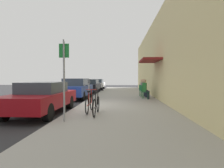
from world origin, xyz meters
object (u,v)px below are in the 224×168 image
(parked_car_0, at_px, (42,97))
(seated_patron_2, at_px, (143,87))
(cafe_chair_2, at_px, (142,90))
(cafe_chair_0, at_px, (144,91))
(parked_car_3, at_px, (97,84))
(parked_car_1, at_px, (76,88))
(cafe_chair_1, at_px, (143,90))
(bicycle_0, at_px, (96,105))
(street_sign, at_px, (64,74))
(parking_meter, at_px, (89,89))
(seated_patron_0, at_px, (145,88))
(seated_patron_1, at_px, (144,88))
(parked_car_2, at_px, (90,86))
(bicycle_1, at_px, (89,103))

(parked_car_0, xyz_separation_m, seated_patron_2, (4.86, 6.61, 0.12))
(cafe_chair_2, bearing_deg, cafe_chair_0, -89.97)
(seated_patron_2, bearing_deg, parked_car_3, 114.87)
(parked_car_1, relative_size, cafe_chair_2, 5.06)
(cafe_chair_1, relative_size, seated_patron_2, 0.67)
(bicycle_0, bearing_deg, cafe_chair_0, 66.26)
(parked_car_0, distance_m, street_sign, 2.55)
(parking_meter, relative_size, seated_patron_0, 1.02)
(parked_car_1, xyz_separation_m, cafe_chair_1, (4.81, 0.02, -0.12))
(seated_patron_0, xyz_separation_m, seated_patron_1, (-0.00, 0.94, 0.00))
(cafe_chair_0, relative_size, seated_patron_0, 0.67)
(parked_car_1, xyz_separation_m, street_sign, (1.50, -7.60, 0.89))
(parked_car_2, bearing_deg, cafe_chair_0, -55.62)
(parked_car_3, distance_m, seated_patron_1, 12.31)
(parking_meter, height_order, cafe_chair_2, parking_meter)
(bicycle_1, bearing_deg, cafe_chair_0, 61.06)
(bicycle_0, relative_size, cafe_chair_2, 1.97)
(bicycle_0, bearing_deg, parked_car_2, 100.65)
(cafe_chair_2, bearing_deg, seated_patron_1, -85.89)
(seated_patron_0, bearing_deg, cafe_chair_2, 91.91)
(parked_car_1, distance_m, cafe_chair_2, 4.88)
(parked_car_3, distance_m, bicycle_0, 17.94)
(parked_car_2, height_order, cafe_chair_2, parked_car_2)
(parked_car_0, distance_m, parked_car_1, 5.76)
(bicycle_1, bearing_deg, seated_patron_1, 64.50)
(cafe_chair_1, distance_m, seated_patron_2, 0.85)
(cafe_chair_0, xyz_separation_m, seated_patron_2, (0.06, 1.73, 0.19))
(cafe_chair_2, bearing_deg, bicycle_0, -108.56)
(parked_car_0, height_order, bicycle_0, parked_car_0)
(cafe_chair_2, bearing_deg, parked_car_1, -170.19)
(parked_car_0, height_order, parked_car_3, parked_car_3)
(parked_car_2, bearing_deg, bicycle_0, -79.35)
(parked_car_1, bearing_deg, cafe_chair_2, 9.81)
(cafe_chair_0, bearing_deg, bicycle_1, -118.94)
(street_sign, height_order, cafe_chair_2, street_sign)
(seated_patron_1, height_order, cafe_chair_2, seated_patron_1)
(street_sign, bearing_deg, cafe_chair_1, 66.56)
(parking_meter, relative_size, bicycle_0, 0.77)
(street_sign, relative_size, bicycle_1, 1.52)
(parked_car_3, xyz_separation_m, bicycle_1, (2.02, -17.27, -0.22))
(seated_patron_0, bearing_deg, cafe_chair_1, 93.67)
(parked_car_2, relative_size, cafe_chair_1, 5.06)
(seated_patron_0, bearing_deg, parking_meter, -143.60)
(cafe_chair_0, height_order, seated_patron_0, seated_patron_0)
(seated_patron_0, relative_size, cafe_chair_2, 1.48)
(parking_meter, relative_size, cafe_chair_1, 1.52)
(parked_car_2, relative_size, bicycle_0, 2.57)
(parked_car_2, bearing_deg, parked_car_3, 90.00)
(parked_car_2, distance_m, seated_patron_0, 8.56)
(bicycle_0, relative_size, seated_patron_2, 1.33)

